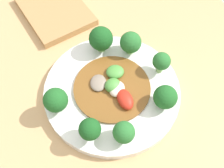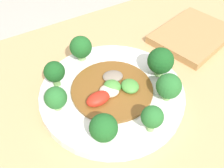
{
  "view_description": "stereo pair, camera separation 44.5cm",
  "coord_description": "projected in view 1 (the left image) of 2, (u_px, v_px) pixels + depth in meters",
  "views": [
    {
      "loc": [
        -0.27,
        0.13,
        1.3
      ],
      "look_at": [
        0.02,
        0.04,
        0.8
      ],
      "focal_mm": 42.0,
      "sensor_mm": 36.0,
      "label": 1
    },
    {
      "loc": [
        -0.18,
        -0.29,
        1.2
      ],
      "look_at": [
        0.02,
        0.04,
        0.8
      ],
      "focal_mm": 42.0,
      "sensor_mm": 36.0,
      "label": 2
    }
  ],
  "objects": [
    {
      "name": "table",
      "position": [
        124.0,
        145.0,
        0.95
      ],
      "size": [
        1.15,
        0.75,
        0.76
      ],
      "color": "tan",
      "rests_on": "ground_plane"
    },
    {
      "name": "plate",
      "position": [
        112.0,
        91.0,
        0.61
      ],
      "size": [
        0.32,
        0.32,
        0.02
      ],
      "color": "white",
      "rests_on": "table"
    },
    {
      "name": "broccoli_east",
      "position": [
        101.0,
        39.0,
        0.63
      ],
      "size": [
        0.06,
        0.06,
        0.07
      ],
      "color": "#70A356",
      "rests_on": "plate"
    },
    {
      "name": "broccoli_northwest",
      "position": [
        90.0,
        130.0,
        0.51
      ],
      "size": [
        0.05,
        0.05,
        0.06
      ],
      "color": "#70A356",
      "rests_on": "plate"
    },
    {
      "name": "broccoli_southwest",
      "position": [
        165.0,
        97.0,
        0.55
      ],
      "size": [
        0.05,
        0.05,
        0.06
      ],
      "color": "#7AAD5B",
      "rests_on": "plate"
    },
    {
      "name": "broccoli_south",
      "position": [
        161.0,
        62.0,
        0.6
      ],
      "size": [
        0.04,
        0.04,
        0.06
      ],
      "color": "#89B76B",
      "rests_on": "plate"
    },
    {
      "name": "broccoli_southeast",
      "position": [
        131.0,
        43.0,
        0.63
      ],
      "size": [
        0.05,
        0.05,
        0.06
      ],
      "color": "#7AAD5B",
      "rests_on": "plate"
    },
    {
      "name": "broccoli_north",
      "position": [
        56.0,
        100.0,
        0.55
      ],
      "size": [
        0.05,
        0.05,
        0.06
      ],
      "color": "#89B76B",
      "rests_on": "plate"
    },
    {
      "name": "broccoli_west",
      "position": [
        124.0,
        132.0,
        0.52
      ],
      "size": [
        0.05,
        0.05,
        0.05
      ],
      "color": "#89B76B",
      "rests_on": "plate"
    },
    {
      "name": "stirfry_center",
      "position": [
        113.0,
        87.0,
        0.6
      ],
      "size": [
        0.18,
        0.18,
        0.03
      ],
      "color": "brown",
      "rests_on": "plate"
    },
    {
      "name": "cutting_board",
      "position": [
        55.0,
        10.0,
        0.75
      ],
      "size": [
        0.25,
        0.21,
        0.02
      ],
      "color": "#AD7F4C",
      "rests_on": "table"
    }
  ]
}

